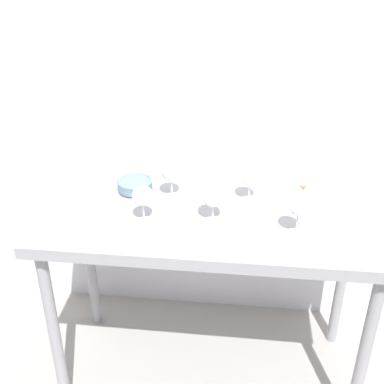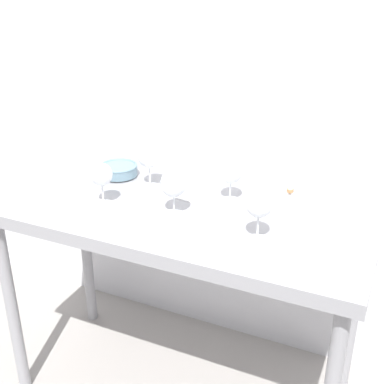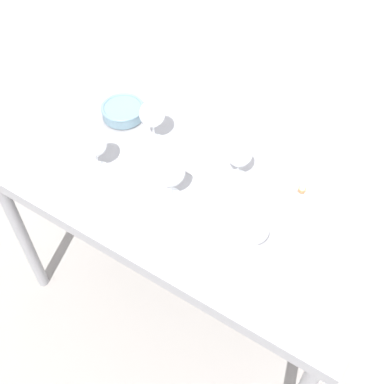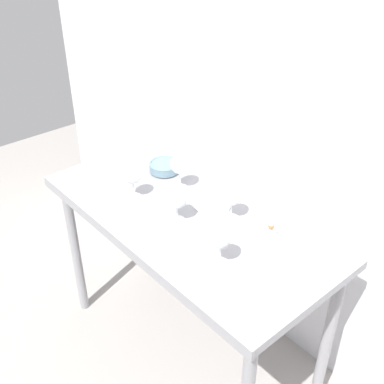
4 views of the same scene
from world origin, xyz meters
name	(u,v)px [view 4 (image 4 of 4)]	position (x,y,z in m)	size (l,w,h in m)	color
ground_plane	(188,349)	(0.00, 0.00, 0.00)	(6.00, 6.00, 0.00)	#99948F
back_wall	(268,100)	(0.00, 0.49, 1.30)	(3.80, 0.04, 2.60)	silver
steel_counter	(186,233)	(0.00, -0.01, 0.79)	(1.40, 0.65, 0.90)	gray
wine_glass_far_right	(232,197)	(0.15, 0.12, 1.01)	(0.08, 0.08, 0.16)	white
wine_glass_far_left	(180,165)	(-0.18, 0.11, 1.02)	(0.09, 0.09, 0.17)	white
wine_glass_near_center	(177,198)	(0.01, -0.06, 1.01)	(0.09, 0.09, 0.16)	white
wine_glass_near_left	(132,176)	(-0.26, -0.10, 1.01)	(0.08, 0.08, 0.16)	white
wine_glass_near_right	(221,238)	(0.34, -0.12, 1.02)	(0.08, 0.08, 0.17)	white
tasting_sheet_upper	(211,198)	(-0.02, 0.16, 0.90)	(0.19, 0.22, 0.00)	white
tasting_bowl	(165,166)	(-0.35, 0.15, 0.93)	(0.16, 0.16, 0.05)	#4C4C4C
decanter_funnel	(270,235)	(0.38, 0.12, 0.94)	(0.12, 0.12, 0.14)	silver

